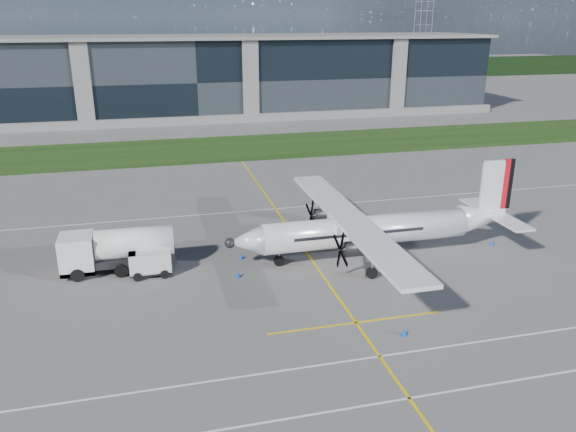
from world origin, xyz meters
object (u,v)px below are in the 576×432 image
(fuel_tanker_truck, at_px, (110,251))
(safety_cone_tail, at_px, (492,242))
(turboprop_aircraft, at_px, (377,213))
(safety_cone_stbdwing, at_px, (309,210))
(safety_cone_portwing, at_px, (404,332))
(baggage_tug, at_px, (150,263))
(safety_cone_nose_port, at_px, (238,274))
(ground_crew_person, at_px, (160,254))
(safety_cone_nose_stbd, at_px, (241,256))
(pylon_east, at_px, (423,29))

(fuel_tanker_truck, relative_size, safety_cone_tail, 18.32)
(turboprop_aircraft, height_order, safety_cone_stbdwing, turboprop_aircraft)
(fuel_tanker_truck, bearing_deg, safety_cone_portwing, -38.06)
(baggage_tug, height_order, safety_cone_tail, baggage_tug)
(safety_cone_stbdwing, bearing_deg, turboprop_aircraft, -79.57)
(safety_cone_nose_port, bearing_deg, fuel_tanker_truck, 159.83)
(safety_cone_nose_port, bearing_deg, ground_crew_person, 148.17)
(safety_cone_tail, bearing_deg, safety_cone_nose_stbd, 173.90)
(turboprop_aircraft, relative_size, safety_cone_nose_stbd, 51.29)
(turboprop_aircraft, xyz_separation_m, fuel_tanker_truck, (-21.34, 2.25, -2.13))
(turboprop_aircraft, bearing_deg, baggage_tug, 177.51)
(fuel_tanker_truck, xyz_separation_m, ground_crew_person, (3.77, 0.08, -0.71))
(safety_cone_tail, relative_size, safety_cone_nose_stbd, 1.00)
(pylon_east, distance_m, safety_cone_nose_port, 172.42)
(fuel_tanker_truck, xyz_separation_m, safety_cone_portwing, (18.40, -14.40, -1.47))
(turboprop_aircraft, xyz_separation_m, safety_cone_nose_port, (-11.78, -1.26, -3.60))
(fuel_tanker_truck, distance_m, ground_crew_person, 3.84)
(baggage_tug, xyz_separation_m, safety_cone_nose_port, (6.54, -2.06, -0.76))
(turboprop_aircraft, xyz_separation_m, baggage_tug, (-18.32, 0.80, -2.84))
(safety_cone_portwing, bearing_deg, safety_cone_tail, 40.50)
(pylon_east, bearing_deg, safety_cone_stbdwing, -120.53)
(safety_cone_tail, xyz_separation_m, safety_cone_nose_port, (-22.79, -1.04, 0.00))
(turboprop_aircraft, height_order, ground_crew_person, turboprop_aircraft)
(safety_cone_nose_stbd, bearing_deg, fuel_tanker_truck, 179.28)
(pylon_east, xyz_separation_m, safety_cone_stbdwing, (-78.89, -133.77, -14.75))
(baggage_tug, xyz_separation_m, safety_cone_portwing, (15.37, -12.95, -0.76))
(safety_cone_nose_stbd, xyz_separation_m, safety_cone_portwing, (8.03, -14.27, 0.00))
(baggage_tug, relative_size, safety_cone_portwing, 6.73)
(ground_crew_person, distance_m, safety_cone_stbdwing, 18.26)
(turboprop_aircraft, distance_m, fuel_tanker_truck, 21.57)
(ground_crew_person, bearing_deg, pylon_east, -31.18)
(fuel_tanker_truck, height_order, baggage_tug, fuel_tanker_truck)
(safety_cone_stbdwing, bearing_deg, safety_cone_tail, -43.25)
(ground_crew_person, bearing_deg, turboprop_aircraft, -95.49)
(safety_cone_portwing, relative_size, safety_cone_stbdwing, 1.00)
(fuel_tanker_truck, relative_size, ground_crew_person, 4.53)
(ground_crew_person, xyz_separation_m, safety_cone_nose_stbd, (6.59, -0.21, -0.76))
(fuel_tanker_truck, relative_size, safety_cone_portwing, 18.32)
(safety_cone_tail, distance_m, safety_cone_stbdwing, 18.21)
(fuel_tanker_truck, xyz_separation_m, safety_cone_stbdwing, (19.09, 10.00, -1.47))
(pylon_east, xyz_separation_m, baggage_tug, (-94.96, -145.22, -13.99))
(fuel_tanker_truck, height_order, safety_cone_tail, fuel_tanker_truck)
(safety_cone_tail, distance_m, safety_cone_nose_port, 22.81)
(baggage_tug, bearing_deg, ground_crew_person, 64.09)
(turboprop_aircraft, bearing_deg, safety_cone_portwing, -103.63)
(safety_cone_nose_stbd, bearing_deg, baggage_tug, -169.77)
(fuel_tanker_truck, bearing_deg, safety_cone_nose_port, -20.17)
(baggage_tug, distance_m, safety_cone_portwing, 20.11)
(safety_cone_tail, height_order, safety_cone_nose_stbd, same)
(ground_crew_person, distance_m, safety_cone_nose_port, 6.86)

